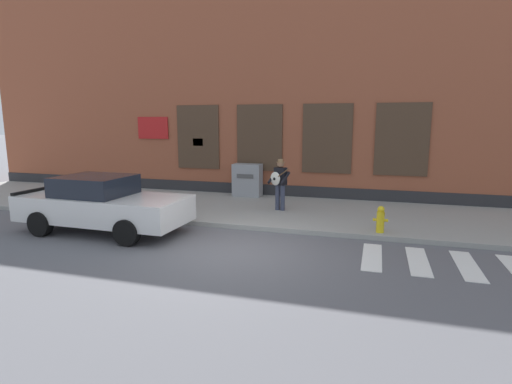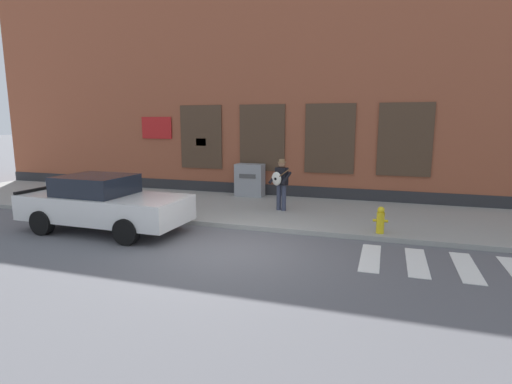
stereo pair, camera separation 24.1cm
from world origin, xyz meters
The scene contains 8 objects.
ground_plane centered at (0.00, 0.00, 0.00)m, with size 160.00×160.00×0.00m, color #56565B.
sidewalk centered at (0.00, 4.23, 0.07)m, with size 28.00×4.71×0.13m.
building_backdrop centered at (0.00, 8.58, 4.31)m, with size 28.00×4.06×8.63m.
crosswalk centered at (5.49, 0.57, 0.01)m, with size 5.20×1.90×0.01m.
red_car centered at (-3.98, 0.60, 0.77)m, with size 4.64×2.05×1.53m.
busker centered at (0.12, 4.04, 1.08)m, with size 0.72×0.67×1.66m.
utility_box centered at (-1.65, 6.14, 0.75)m, with size 1.09×0.58×1.24m.
fire_hydrant centered at (3.25, 2.22, 0.48)m, with size 0.38×0.20×0.70m.
Camera 2 is at (3.32, -8.24, 2.97)m, focal length 28.00 mm.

